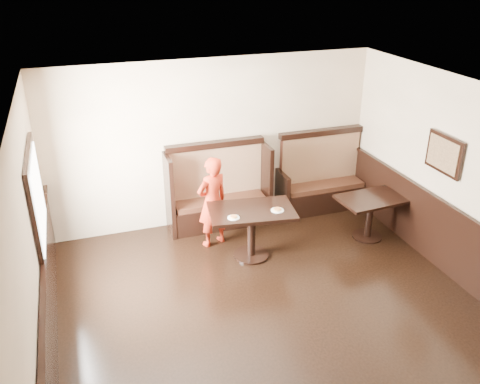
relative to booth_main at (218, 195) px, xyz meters
name	(u,v)px	position (x,y,z in m)	size (l,w,h in m)	color
ground	(298,349)	(0.00, -3.30, -0.53)	(7.00, 7.00, 0.00)	black
room_shell	(267,294)	(-0.30, -3.01, 0.14)	(7.00, 7.00, 7.00)	beige
booth_main	(218,195)	(0.00, 0.00, 0.00)	(1.75, 0.72, 1.45)	black
booth_neighbor	(321,183)	(1.95, 0.00, -0.05)	(1.65, 0.72, 1.45)	black
table_main	(251,221)	(0.17, -1.19, 0.09)	(1.37, 0.97, 0.80)	black
table_neighbor	(370,208)	(2.18, -1.26, 0.01)	(1.08, 0.75, 0.72)	black
child	(212,202)	(-0.28, -0.64, 0.22)	(0.54, 0.36, 1.49)	#AB2612
pizza_plate_left	(234,217)	(-0.16, -1.35, 0.29)	(0.18, 0.18, 0.03)	white
pizza_plate_right	(277,210)	(0.52, -1.34, 0.29)	(0.19, 0.19, 0.04)	white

